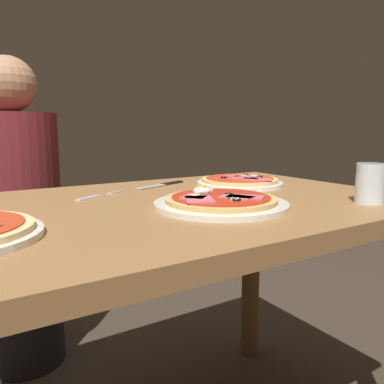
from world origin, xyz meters
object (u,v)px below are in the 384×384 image
Objects in this scene: diner_person at (18,225)px; dining_table at (158,251)px; pizza_foreground at (221,202)px; water_glass_near at (370,186)px; fork at (97,196)px; pizza_across_right at (240,182)px; knife at (164,184)px.

dining_table is at bearing 105.36° from diner_person.
water_glass_near reaches higher than pizza_foreground.
water_glass_near is 0.65× the size of fork.
water_glass_near is (0.08, -0.39, 0.03)m from pizza_across_right.
dining_table is 0.53m from water_glass_near.
knife reaches higher than dining_table.
pizza_foreground is 0.37m from knife.
pizza_across_right is at bearing -33.31° from knife.
dining_table is 0.32m from knife.
water_glass_near is at bearing -24.69° from pizza_foreground.
pizza_foreground is at bearing -54.21° from fork.
water_glass_near is at bearing -78.35° from pizza_across_right.
dining_table is 0.20m from pizza_foreground.
pizza_across_right is 1.39× the size of knife.
water_glass_near reaches higher than fork.
pizza_foreground is at bearing -136.34° from pizza_across_right.
pizza_foreground is 0.33m from fork.
pizza_across_right is 0.44m from fork.
pizza_across_right reaches higher than knife.
pizza_foreground is at bearing -97.77° from knife.
dining_table is at bearing -59.07° from fork.
fork reaches higher than dining_table.
pizza_across_right is 1.81× the size of fork.
pizza_across_right is 0.22× the size of diner_person.
water_glass_near is 0.08× the size of diner_person.
knife is at bearing 125.38° from diner_person.
water_glass_near is (0.43, -0.26, 0.16)m from dining_table.
knife is at bearing 58.85° from dining_table.
pizza_foreground is 0.94m from diner_person.
dining_table is 0.22m from fork.
knife is (-0.28, 0.51, -0.04)m from water_glass_near.
knife is at bearing 146.69° from pizza_across_right.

